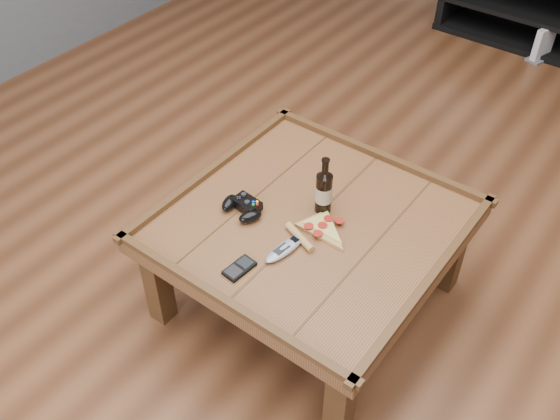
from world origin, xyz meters
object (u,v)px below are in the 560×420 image
Objects in this scene: smartphone at (239,268)px; game_console at (543,45)px; beer_bottle at (324,190)px; coffee_table at (311,232)px; pizza_slice at (319,229)px; remote_control at (285,249)px; game_controller at (243,207)px; media_console at (551,11)px.

game_console is at bearing 93.27° from smartphone.
beer_bottle is 1.09× the size of game_console.
pizza_slice is at bearing -25.28° from coffee_table.
remote_control is (0.01, -0.26, -0.08)m from beer_bottle.
pizza_slice is 2.61× the size of smartphone.
smartphone is at bearing -99.45° from coffee_table.
coffee_table reaches higher than smartphone.
beer_bottle is at bearing 87.83° from smartphone.
beer_bottle is 0.43m from smartphone.
beer_bottle reaches higher than game_controller.
game_console is (0.04, 2.74, -0.36)m from remote_control.
beer_bottle reaches higher than coffee_table.
pizza_slice is at bearing 76.50° from smartphone.
game_controller is at bearing -142.52° from pizza_slice.
remote_control is at bearing 71.61° from smartphone.
coffee_table is 0.74× the size of media_console.
game_controller is 0.85× the size of game_console.
coffee_table is 5.50× the size of game_controller.
smartphone is at bearing -75.15° from game_console.
game_controller is at bearing -154.06° from coffee_table.
remote_control is at bearing -86.77° from beer_bottle.
beer_bottle reaches higher than pizza_slice.
media_console is 11.81× the size of smartphone.
game_controller is 0.26m from remote_control.
game_console is (0.12, 2.90, -0.36)m from smartphone.
smartphone is 2.92m from game_console.
beer_bottle is 0.77× the size of pizza_slice.
game_console is at bearing 96.48° from remote_control.
pizza_slice is (0.29, 0.09, -0.01)m from game_controller.
media_console is 2.78m from pizza_slice.
media_console is 4.52× the size of pizza_slice.
game_controller reaches higher than game_console.
game_controller is (-0.23, -0.19, -0.07)m from beer_bottle.
smartphone is 0.54× the size of game_console.
game_console is (0.06, 2.55, -0.29)m from coffee_table.
game_controller is at bearing -94.64° from media_console.
game_controller is 1.58× the size of smartphone.
beer_bottle is at bearing 137.97° from pizza_slice.
media_console is 7.47× the size of game_controller.
smartphone is (-0.06, -0.34, 0.07)m from coffee_table.
game_console is at bearing 88.69° from coffee_table.
remote_control is at bearing -9.84° from game_controller.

